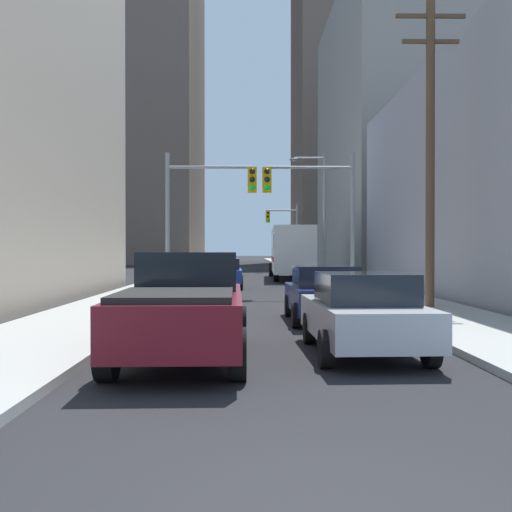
{
  "coord_description": "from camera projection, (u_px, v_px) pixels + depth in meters",
  "views": [
    {
      "loc": [
        -0.59,
        -4.31,
        1.94
      ],
      "look_at": [
        0.0,
        32.38,
        1.58
      ],
      "focal_mm": 43.29,
      "sensor_mm": 36.0,
      "label": 1
    }
  ],
  "objects": [
    {
      "name": "sidewalk_right",
      "position": [
        308.0,
        271.0,
        54.4
      ],
      "size": [
        3.27,
        160.0,
        0.15
      ],
      "primitive_type": "cube",
      "color": "#9E9E99",
      "rests_on": "ground"
    },
    {
      "name": "traffic_signal_near_right",
      "position": [
        313.0,
        200.0,
        25.78
      ],
      "size": [
        3.87,
        0.44,
        6.0
      ],
      "color": "gray",
      "rests_on": "ground"
    },
    {
      "name": "street_lamp_right",
      "position": [
        319.0,
        206.0,
        35.84
      ],
      "size": [
        2.11,
        0.32,
        7.5
      ],
      "color": "gray",
      "rests_on": "ground"
    },
    {
      "name": "city_bus",
      "position": [
        291.0,
        250.0,
        41.14
      ],
      "size": [
        2.85,
        11.57,
        3.4
      ],
      "color": "silver",
      "rests_on": "ground"
    },
    {
      "name": "sedan_navy",
      "position": [
        324.0,
        293.0,
        16.6
      ],
      "size": [
        1.95,
        4.23,
        1.52
      ],
      "color": "#141E4C",
      "rests_on": "ground"
    },
    {
      "name": "traffic_signal_far_right",
      "position": [
        284.0,
        227.0,
        53.83
      ],
      "size": [
        2.84,
        0.44,
        6.0
      ],
      "color": "gray",
      "rests_on": "ground"
    },
    {
      "name": "building_right_mid_block",
      "position": [
        467.0,
        137.0,
        53.37
      ],
      "size": [
        23.06,
        24.92,
        23.52
      ],
      "primitive_type": "cube",
      "color": "gray",
      "rests_on": "ground"
    },
    {
      "name": "sidewalk_left",
      "position": [
        197.0,
        271.0,
        54.24
      ],
      "size": [
        3.27,
        160.0,
        0.15
      ],
      "primitive_type": "cube",
      "color": "#9E9E99",
      "rests_on": "ground"
    },
    {
      "name": "sedan_silver",
      "position": [
        363.0,
        313.0,
        11.41
      ],
      "size": [
        1.95,
        4.26,
        1.52
      ],
      "color": "#B7BABF",
      "rests_on": "ground"
    },
    {
      "name": "sedan_blue",
      "position": [
        224.0,
        273.0,
        30.89
      ],
      "size": [
        1.95,
        4.23,
        1.52
      ],
      "color": "navy",
      "rests_on": "ground"
    },
    {
      "name": "building_left_far_tower",
      "position": [
        142.0,
        39.0,
        93.25
      ],
      "size": [
        16.83,
        29.66,
        67.85
      ],
      "primitive_type": "cube",
      "color": "#66564C",
      "rests_on": "ground"
    },
    {
      "name": "pickup_truck_maroon",
      "position": [
        185.0,
        307.0,
        10.96
      ],
      "size": [
        2.2,
        5.43,
        1.9
      ],
      "color": "maroon",
      "rests_on": "ground"
    },
    {
      "name": "traffic_signal_near_left",
      "position": [
        206.0,
        200.0,
        25.71
      ],
      "size": [
        3.81,
        0.44,
        6.0
      ],
      "color": "gray",
      "rests_on": "ground"
    },
    {
      "name": "building_right_far_highrise",
      "position": [
        365.0,
        68.0,
        92.49
      ],
      "size": [
        20.66,
        21.46,
        58.57
      ],
      "primitive_type": "cube",
      "color": "#66564C",
      "rests_on": "ground"
    },
    {
      "name": "utility_pole_right",
      "position": [
        430.0,
        146.0,
        19.46
      ],
      "size": [
        2.2,
        0.28,
        9.92
      ],
      "color": "brown",
      "rests_on": "ground"
    }
  ]
}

